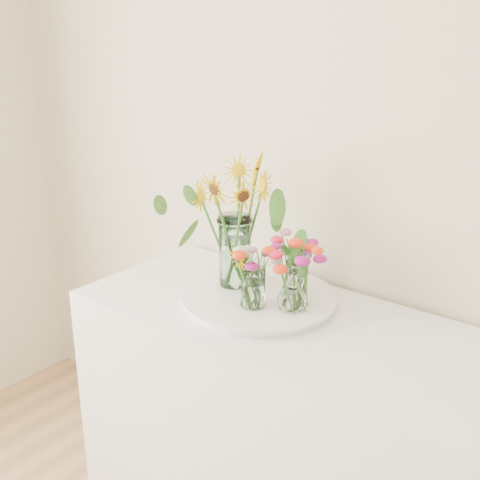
{
  "coord_description": "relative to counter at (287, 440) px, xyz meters",
  "views": [
    {
      "loc": [
        0.6,
        0.53,
        1.74
      ],
      "look_at": [
        -0.52,
        1.94,
        1.11
      ],
      "focal_mm": 45.0,
      "sensor_mm": 36.0,
      "label": 1
    }
  ],
  "objects": [
    {
      "name": "sunflower_bouquet",
      "position": [
        -0.26,
        0.05,
        0.7
      ],
      "size": [
        0.61,
        0.61,
        0.45
      ],
      "primitive_type": null,
      "rotation": [
        0.0,
        0.0,
        -0.32
      ],
      "color": "#E5BC04",
      "rests_on": "tray"
    },
    {
      "name": "wildflower_posy_b",
      "position": [
        -0.0,
        0.01,
        0.58
      ],
      "size": [
        0.22,
        0.22,
        0.22
      ],
      "primitive_type": null,
      "color": "#FC3615",
      "rests_on": "tray"
    },
    {
      "name": "wildflower_posy_c",
      "position": [
        -0.05,
        0.1,
        0.58
      ],
      "size": [
        0.21,
        0.21,
        0.22
      ],
      "primitive_type": null,
      "color": "#FC3615",
      "rests_on": "tray"
    },
    {
      "name": "mason_jar",
      "position": [
        -0.26,
        0.05,
        0.6
      ],
      "size": [
        0.13,
        0.13,
        0.25
      ],
      "primitive_type": "cylinder",
      "rotation": [
        0.0,
        0.0,
        -0.32
      ],
      "color": "#ADDDD0",
      "rests_on": "tray"
    },
    {
      "name": "tray",
      "position": [
        -0.14,
        0.03,
        0.46
      ],
      "size": [
        0.48,
        0.48,
        0.02
      ],
      "primitive_type": "cylinder",
      "color": "white",
      "rests_on": "counter"
    },
    {
      "name": "small_vase_b",
      "position": [
        -0.0,
        0.01,
        0.54
      ],
      "size": [
        0.09,
        0.09,
        0.13
      ],
      "primitive_type": null,
      "rotation": [
        0.0,
        0.0,
        -0.06
      ],
      "color": "white",
      "rests_on": "tray"
    },
    {
      "name": "counter",
      "position": [
        0.0,
        0.0,
        0.0
      ],
      "size": [
        1.4,
        0.6,
        0.9
      ],
      "primitive_type": "cube",
      "color": "white",
      "rests_on": "ground_plane"
    },
    {
      "name": "small_vase_c",
      "position": [
        -0.05,
        0.1,
        0.54
      ],
      "size": [
        0.09,
        0.09,
        0.13
      ],
      "primitive_type": "cylinder",
      "rotation": [
        0.0,
        0.0,
        0.34
      ],
      "color": "white",
      "rests_on": "tray"
    },
    {
      "name": "wildflower_posy_a",
      "position": [
        -0.11,
        -0.05,
        0.58
      ],
      "size": [
        0.18,
        0.18,
        0.22
      ],
      "primitive_type": null,
      "color": "#FC3615",
      "rests_on": "tray"
    },
    {
      "name": "small_vase_a",
      "position": [
        -0.11,
        -0.05,
        0.54
      ],
      "size": [
        0.08,
        0.08,
        0.13
      ],
      "primitive_type": "cylinder",
      "rotation": [
        0.0,
        0.0,
        -0.11
      ],
      "color": "white",
      "rests_on": "tray"
    }
  ]
}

